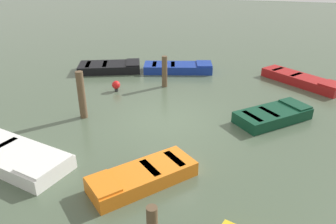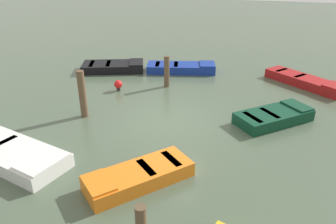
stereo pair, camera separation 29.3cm
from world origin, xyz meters
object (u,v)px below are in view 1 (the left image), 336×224
at_px(rowboat_black, 110,67).
at_px(rowboat_orange, 142,176).
at_px(mooring_piling_near_left, 82,95).
at_px(rowboat_red, 302,80).
at_px(marker_buoy, 116,85).
at_px(rowboat_white, 9,154).
at_px(rowboat_blue, 178,68).
at_px(rowboat_dark_green, 273,115).
at_px(mooring_piling_far_right, 165,72).

bearing_deg(rowboat_black, rowboat_orange, -81.20).
distance_m(rowboat_orange, mooring_piling_near_left, 4.64).
distance_m(rowboat_red, marker_buoy, 8.50).
bearing_deg(rowboat_white, rowboat_black, 108.48).
bearing_deg(rowboat_black, rowboat_blue, -6.70).
distance_m(rowboat_dark_green, marker_buoy, 6.68).
height_order(rowboat_blue, rowboat_white, same).
relative_size(rowboat_orange, mooring_piling_far_right, 1.98).
xyz_separation_m(rowboat_blue, rowboat_black, (0.89, -3.42, 0.00)).
xyz_separation_m(rowboat_blue, mooring_piling_near_left, (6.15, -2.01, 0.66)).
bearing_deg(mooring_piling_far_right, mooring_piling_near_left, -26.69).
bearing_deg(rowboat_red, rowboat_orange, -79.45).
xyz_separation_m(rowboat_dark_green, mooring_piling_far_right, (-2.24, -4.72, 0.49)).
bearing_deg(rowboat_white, mooring_piling_near_left, 91.97).
xyz_separation_m(rowboat_orange, marker_buoy, (-5.79, -3.33, 0.07)).
relative_size(mooring_piling_far_right, marker_buoy, 2.94).
bearing_deg(rowboat_black, rowboat_white, -105.84).
bearing_deg(mooring_piling_far_right, rowboat_orange, 11.85).
bearing_deg(rowboat_white, mooring_piling_far_right, 83.06).
xyz_separation_m(rowboat_red, mooring_piling_near_left, (5.89, -7.96, 0.66)).
height_order(rowboat_blue, mooring_piling_near_left, mooring_piling_near_left).
xyz_separation_m(rowboat_orange, mooring_piling_far_right, (-6.95, -1.46, 0.49)).
distance_m(rowboat_orange, marker_buoy, 6.68).
height_order(rowboat_red, rowboat_black, same).
bearing_deg(rowboat_red, rowboat_blue, -145.00).
relative_size(rowboat_red, mooring_piling_near_left, 2.05).
relative_size(rowboat_white, rowboat_black, 1.21).
relative_size(mooring_piling_far_right, mooring_piling_near_left, 0.81).
bearing_deg(mooring_piling_near_left, rowboat_blue, 161.87).
distance_m(rowboat_dark_green, rowboat_black, 8.86).
bearing_deg(rowboat_white, rowboat_dark_green, 46.41).
bearing_deg(marker_buoy, rowboat_dark_green, 80.65).
relative_size(rowboat_blue, rowboat_orange, 1.30).
height_order(mooring_piling_far_right, marker_buoy, mooring_piling_far_right).
xyz_separation_m(rowboat_dark_green, rowboat_blue, (-4.52, -4.66, -0.00)).
bearing_deg(rowboat_red, rowboat_dark_green, -69.40).
bearing_deg(marker_buoy, rowboat_white, -6.77).
height_order(rowboat_red, mooring_piling_far_right, mooring_piling_far_right).
relative_size(rowboat_red, mooring_piling_far_right, 2.54).
bearing_deg(rowboat_orange, rowboat_black, -109.40).
relative_size(rowboat_orange, rowboat_white, 0.68).
distance_m(rowboat_black, marker_buoy, 2.95).
bearing_deg(marker_buoy, rowboat_blue, 150.55).
bearing_deg(rowboat_dark_green, mooring_piling_near_left, 149.96).
bearing_deg(rowboat_dark_green, rowboat_white, 169.52).
height_order(mooring_piling_near_left, marker_buoy, mooring_piling_near_left).
bearing_deg(rowboat_orange, rowboat_red, -166.34).
bearing_deg(rowboat_blue, rowboat_dark_green, -58.98).
relative_size(rowboat_dark_green, rowboat_white, 0.68).
relative_size(rowboat_blue, rowboat_red, 1.01).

